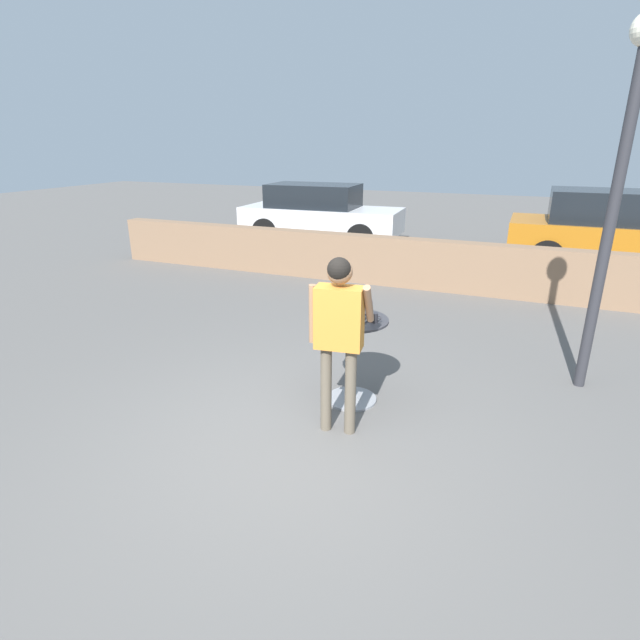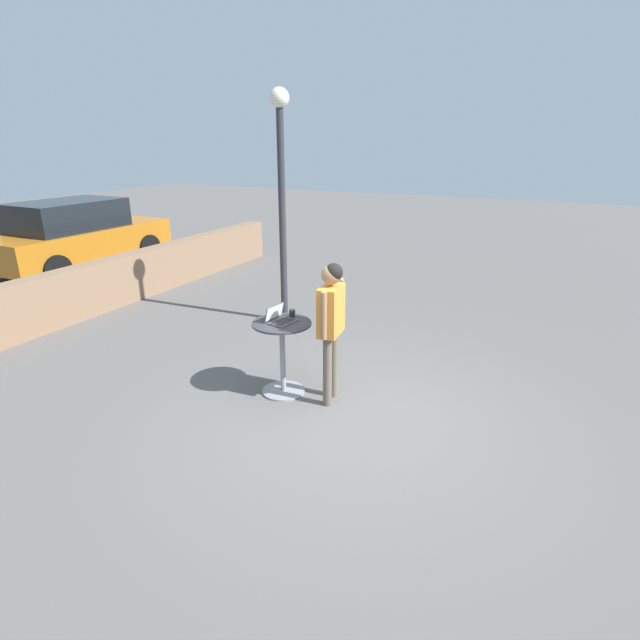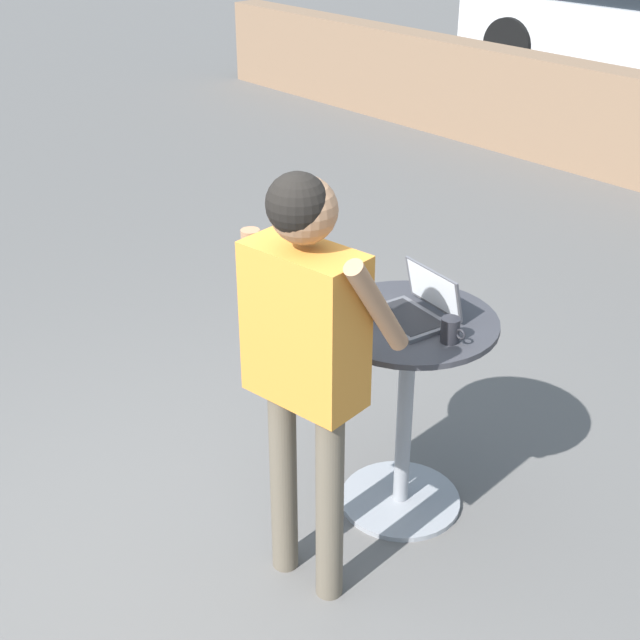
% 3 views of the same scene
% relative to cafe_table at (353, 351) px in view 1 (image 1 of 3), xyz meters
% --- Properties ---
extents(ground_plane, '(50.00, 50.00, 0.00)m').
position_rel_cafe_table_xyz_m(ground_plane, '(-0.24, -1.05, -0.60)').
color(ground_plane, '#5B5956').
extents(pavement_kerb, '(14.01, 0.35, 0.96)m').
position_rel_cafe_table_xyz_m(pavement_kerb, '(-0.24, 4.81, -0.12)').
color(pavement_kerb, '#84664C').
rests_on(pavement_kerb, ground_plane).
extents(cafe_table, '(0.75, 0.75, 0.97)m').
position_rel_cafe_table_xyz_m(cafe_table, '(0.00, 0.00, 0.00)').
color(cafe_table, gray).
rests_on(cafe_table, ground_plane).
extents(laptop, '(0.37, 0.33, 0.21)m').
position_rel_cafe_table_xyz_m(laptop, '(0.01, 0.02, 0.42)').
color(laptop, '#515156').
rests_on(laptop, cafe_table).
extents(coffee_mug, '(0.11, 0.08, 0.10)m').
position_rel_cafe_table_xyz_m(coffee_mug, '(0.23, -0.02, 0.42)').
color(coffee_mug, '#232328').
rests_on(coffee_mug, cafe_table).
extents(standing_person, '(0.59, 0.42, 1.78)m').
position_rel_cafe_table_xyz_m(standing_person, '(0.07, -0.65, 0.55)').
color(standing_person, brown).
rests_on(standing_person, ground_plane).
extents(parked_car_near_street, '(4.51, 1.99, 1.72)m').
position_rel_cafe_table_xyz_m(parked_car_near_street, '(3.43, 7.96, 0.28)').
color(parked_car_near_street, '#B76B19').
rests_on(parked_car_near_street, ground_plane).
extents(parked_car_further_down, '(4.50, 1.90, 1.61)m').
position_rel_cafe_table_xyz_m(parked_car_further_down, '(-3.83, 8.38, 0.23)').
color(parked_car_further_down, silver).
rests_on(parked_car_further_down, ground_plane).
extents(street_lamp, '(0.32, 0.32, 3.90)m').
position_rel_cafe_table_xyz_m(street_lamp, '(2.40, 1.37, 1.95)').
color(street_lamp, '#2D2D33').
rests_on(street_lamp, ground_plane).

